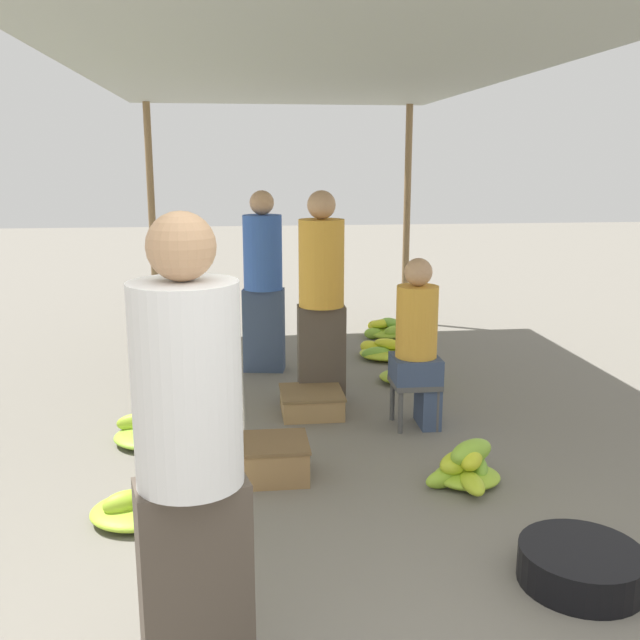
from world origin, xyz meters
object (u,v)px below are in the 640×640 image
at_px(banana_pile_right_1, 386,351).
at_px(crate_near, 312,402).
at_px(stool, 415,389).
at_px(shopper_walking_mid, 263,279).
at_px(vendor_foreground, 190,456).
at_px(basin_black, 581,566).
at_px(vendor_seated, 419,342).
at_px(banana_pile_left_2, 181,398).
at_px(banana_pile_left_0, 159,429).
at_px(banana_pile_left_1, 148,505).
at_px(banana_pile_right_0, 408,373).
at_px(shopper_walking_far, 321,294).
at_px(banana_pile_right_3, 386,329).
at_px(crate_mid, 275,459).
at_px(banana_pile_right_2, 466,468).

height_order(banana_pile_right_1, crate_near, banana_pile_right_1).
bearing_deg(stool, shopper_walking_mid, 123.45).
bearing_deg(vendor_foreground, basin_black, 14.77).
height_order(vendor_seated, basin_black, vendor_seated).
height_order(basin_black, crate_near, crate_near).
xyz_separation_m(crate_near, shopper_walking_mid, (-0.31, 1.23, 0.77)).
relative_size(vendor_seated, banana_pile_left_2, 2.22).
xyz_separation_m(basin_black, banana_pile_left_2, (-2.02, 2.74, -0.03)).
bearing_deg(banana_pile_left_2, crate_near, -17.47).
distance_m(vendor_foreground, basin_black, 1.97).
xyz_separation_m(banana_pile_left_0, banana_pile_left_1, (0.06, -1.16, 0.01)).
bearing_deg(banana_pile_left_1, shopper_walking_mid, 74.87).
bearing_deg(banana_pile_left_0, stool, 1.76).
height_order(banana_pile_right_0, shopper_walking_mid, shopper_walking_mid).
distance_m(vendor_foreground, banana_pile_left_2, 3.32).
height_order(banana_pile_left_0, crate_near, banana_pile_left_0).
bearing_deg(banana_pile_left_2, banana_pile_left_0, -98.03).
bearing_deg(basin_black, stool, 97.46).
relative_size(basin_black, shopper_walking_far, 0.34).
distance_m(banana_pile_right_0, banana_pile_right_3, 1.68).
relative_size(banana_pile_right_0, shopper_walking_mid, 0.34).
distance_m(crate_near, shopper_walking_mid, 1.48).
bearing_deg(stool, crate_mid, -144.74).
bearing_deg(basin_black, vendor_seated, 97.00).
height_order(banana_pile_left_0, shopper_walking_far, shopper_walking_far).
distance_m(banana_pile_left_0, banana_pile_left_1, 1.16).
relative_size(banana_pile_left_2, crate_near, 1.18).
bearing_deg(shopper_walking_far, crate_mid, -107.94).
xyz_separation_m(crate_near, crate_mid, (-0.34, -1.11, 0.03)).
distance_m(banana_pile_left_2, banana_pile_right_1, 2.28).
xyz_separation_m(vendor_seated, banana_pile_right_1, (0.17, 1.88, -0.58)).
xyz_separation_m(banana_pile_right_0, crate_near, (-0.94, -0.69, 0.01)).
relative_size(stool, vendor_seated, 0.28).
xyz_separation_m(banana_pile_left_0, banana_pile_left_2, (0.10, 0.73, -0.02)).
height_order(basin_black, banana_pile_left_0, banana_pile_left_0).
xyz_separation_m(banana_pile_right_0, shopper_walking_mid, (-1.25, 0.53, 0.78)).
bearing_deg(crate_near, shopper_walking_far, 69.61).
xyz_separation_m(vendor_foreground, banana_pile_right_0, (1.67, 3.57, -0.83)).
relative_size(banana_pile_right_1, shopper_walking_mid, 0.38).
bearing_deg(stool, banana_pile_right_3, 82.31).
bearing_deg(banana_pile_left_1, banana_pile_right_2, 6.43).
distance_m(vendor_foreground, banana_pile_left_0, 2.64).
height_order(banana_pile_left_1, banana_pile_right_2, banana_pile_right_2).
bearing_deg(banana_pile_right_1, banana_pile_right_0, -88.53).
distance_m(banana_pile_left_0, crate_near, 1.20).
bearing_deg(banana_pile_left_1, shopper_walking_far, 57.70).
xyz_separation_m(basin_black, shopper_walking_far, (-0.88, 2.72, 0.80)).
xyz_separation_m(vendor_foreground, shopper_walking_far, (0.84, 3.18, -0.03)).
distance_m(banana_pile_left_2, crate_near, 1.07).
relative_size(banana_pile_left_2, banana_pile_right_1, 0.88).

